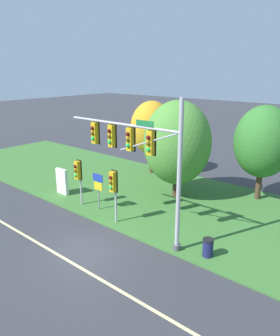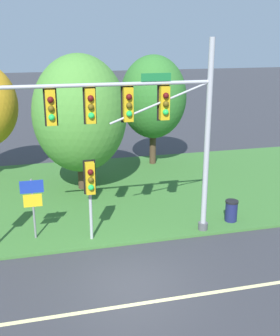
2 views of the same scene
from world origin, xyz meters
name	(u,v)px [view 1 (image 1 of 2)]	position (x,y,z in m)	size (l,w,h in m)	color
ground_plane	(85,250)	(0.00, 0.00, 0.00)	(160.00, 160.00, 0.00)	#333338
lane_stripe	(66,260)	(0.00, -1.20, 0.00)	(36.00, 0.16, 0.01)	beige
grass_verge	(176,201)	(0.00, 8.25, 0.05)	(48.00, 11.50, 0.10)	#386B2D
traffic_signal_mast	(139,151)	(1.15, 2.91, 4.89)	(7.81, 0.49, 7.63)	#9EA0A5
pedestrian_signal_near_kerb	(113,185)	(-0.91, 3.04, 2.49)	(0.46, 0.55, 3.27)	#9EA0A5
pedestrian_signal_further_along	(78,173)	(-4.55, 3.43, 2.38)	(0.46, 0.55, 3.14)	#9EA0A5
route_sign_post	(98,185)	(-3.06, 3.81, 1.75)	(0.89, 0.08, 2.47)	slate
tree_nearest_road	(152,128)	(-5.41, 12.29, 4.09)	(3.63, 3.63, 6.28)	#4C3823
tree_left_of_mast	(177,143)	(-0.58, 9.04, 4.01)	(4.69, 4.69, 6.85)	#423021
tree_behind_signpost	(263,142)	(4.15, 12.36, 4.20)	(3.94, 3.94, 6.58)	#423021
info_kiosk	(62,182)	(-7.13, 3.97, 1.04)	(1.10, 0.24, 1.90)	silver
trash_bin	(208,247)	(5.17, 3.42, 0.57)	(0.56, 0.56, 0.93)	#191E4C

